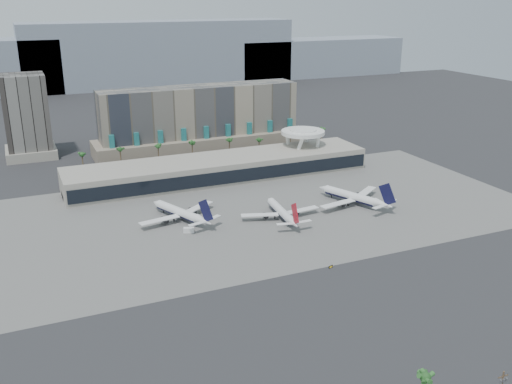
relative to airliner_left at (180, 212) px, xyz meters
name	(u,v)px	position (x,y,z in m)	size (l,w,h in m)	color
ground	(316,256)	(38.20, -58.16, -3.71)	(900.00, 900.00, 0.00)	#232326
apron_pad	(260,210)	(38.20, -3.16, -3.68)	(260.00, 130.00, 0.06)	#5B5B59
mountain_ridge	(133,59)	(66.08, 411.84, 26.18)	(680.00, 60.00, 70.00)	gray
hotel	(201,125)	(48.20, 116.25, 13.10)	(140.00, 30.00, 42.00)	gray
office_tower	(27,121)	(-56.80, 141.84, 19.23)	(30.00, 30.00, 52.00)	black
terminal	(220,167)	(38.20, 51.68, 2.81)	(170.00, 32.50, 14.50)	#A59F91
saucer_structure	(303,135)	(93.20, 57.84, 14.74)	(26.00, 26.00, 21.89)	white
palm_row	(211,145)	(45.20, 86.84, 6.79)	(157.80, 2.80, 13.10)	brown
airliner_left	(180,212)	(0.00, 0.00, 0.00)	(38.97, 40.17, 14.71)	white
airliner_centre	(282,212)	(43.25, -16.84, -0.29)	(37.98, 39.25, 13.55)	white
airliner_right	(354,197)	(84.06, -13.56, 0.16)	(40.63, 41.88, 15.33)	white
service_vehicle_a	(189,230)	(-0.82, -15.43, -2.60)	(4.53, 2.22, 2.22)	silver
service_vehicle_b	(289,216)	(46.67, -17.77, -2.76)	(3.68, 2.11, 1.89)	white
taxiway_sign	(331,267)	(38.54, -69.33, -3.25)	(2.03, 0.93, 0.93)	black
near_palm_a	(425,382)	(20.30, -145.28, 3.81)	(6.00, 6.00, 10.32)	brown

